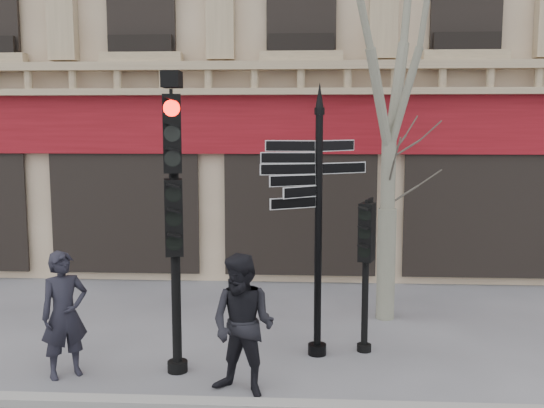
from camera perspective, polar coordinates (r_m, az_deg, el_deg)
The scene contains 8 objects.
ground at distance 9.30m, azimuth 2.30°, elevation -15.14°, with size 80.00×80.00×0.00m, color #5C5C61.
kerb at distance 7.99m, azimuth 2.13°, elevation -18.57°, with size 80.00×0.25×0.12m, color #999790.
fingerpost at distance 9.17m, azimuth 4.43°, elevation 2.73°, with size 2.24×2.24×4.20m.
traffic_signal_main at distance 8.60m, azimuth -9.22°, elevation 1.66°, with size 0.54×0.44×4.30m.
traffic_signal_secondary at distance 9.56m, azimuth 8.84°, elevation -4.16°, with size 0.47×0.40×2.38m.
plane_tree at distance 11.32m, azimuth 11.26°, elevation 17.58°, with size 3.00×3.00×7.97m.
pedestrian_a at distance 9.19m, azimuth -18.95°, elevation -9.80°, with size 0.66×0.43×1.82m, color black.
pedestrian_b at distance 8.14m, azimuth -2.75°, elevation -11.33°, with size 0.92×0.72×1.90m, color black.
Camera 1 is at (0.12, -8.59, 3.54)m, focal length 40.00 mm.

